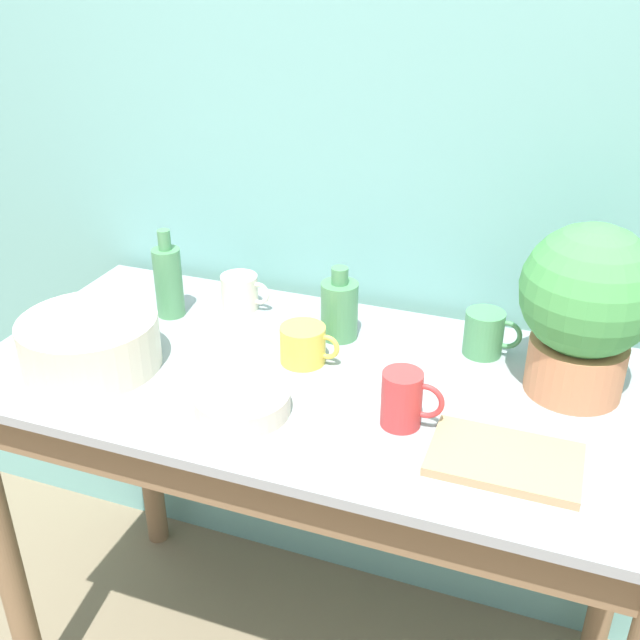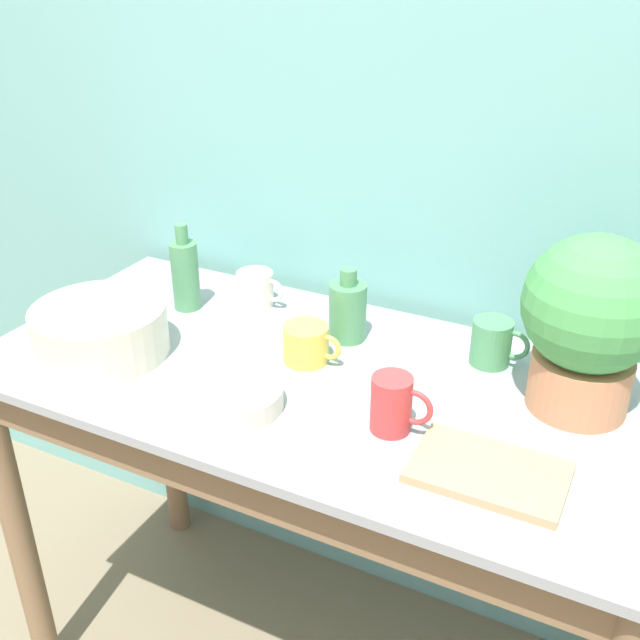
# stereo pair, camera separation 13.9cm
# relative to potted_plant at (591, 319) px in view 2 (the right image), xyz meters

# --- Properties ---
(wall_back) EXTENTS (6.00, 0.05, 2.40)m
(wall_back) POSITION_rel_potted_plant_xyz_m (-0.46, 0.27, 0.16)
(wall_back) COLOR #70ADA8
(wall_back) RESTS_ON ground_plane
(counter_table) EXTENTS (1.34, 0.65, 0.87)m
(counter_table) POSITION_rel_potted_plant_xyz_m (-0.46, -0.14, -0.35)
(counter_table) COLOR #846647
(counter_table) RESTS_ON ground_plane
(potted_plant) EXTENTS (0.24, 0.24, 0.33)m
(potted_plant) POSITION_rel_potted_plant_xyz_m (0.00, 0.00, 0.00)
(potted_plant) COLOR tan
(potted_plant) RESTS_ON counter_table
(bowl_wash_large) EXTENTS (0.27, 0.27, 0.10)m
(bowl_wash_large) POSITION_rel_potted_plant_xyz_m (-0.89, -0.23, -0.13)
(bowl_wash_large) COLOR beige
(bowl_wash_large) RESTS_ON counter_table
(bottle_tall) EXTENTS (0.06, 0.06, 0.20)m
(bottle_tall) POSITION_rel_potted_plant_xyz_m (-0.86, 0.01, -0.09)
(bottle_tall) COLOR #4C8C59
(bottle_tall) RESTS_ON counter_table
(bottle_short) EXTENTS (0.08, 0.08, 0.16)m
(bottle_short) POSITION_rel_potted_plant_xyz_m (-0.47, 0.05, -0.11)
(bottle_short) COLOR #4C8C59
(bottle_short) RESTS_ON counter_table
(mug_green) EXTENTS (0.11, 0.08, 0.09)m
(mug_green) POSITION_rel_potted_plant_xyz_m (-0.18, 0.08, -0.13)
(mug_green) COLOR #4C935B
(mug_green) RESTS_ON counter_table
(mug_cream) EXTENTS (0.12, 0.08, 0.08)m
(mug_cream) POSITION_rel_potted_plant_xyz_m (-0.73, 0.10, -0.14)
(mug_cream) COLOR beige
(mug_cream) RESTS_ON counter_table
(mug_red) EXTENTS (0.11, 0.07, 0.10)m
(mug_red) POSITION_rel_potted_plant_xyz_m (-0.27, -0.21, -0.13)
(mug_red) COLOR #C63838
(mug_red) RESTS_ON counter_table
(mug_yellow) EXTENTS (0.12, 0.09, 0.08)m
(mug_yellow) POSITION_rel_potted_plant_xyz_m (-0.51, -0.08, -0.14)
(mug_yellow) COLOR #E5CC4C
(mug_yellow) RESTS_ON counter_table
(bowl_small_cream) EXTENTS (0.17, 0.17, 0.04)m
(bowl_small_cream) POSITION_rel_potted_plant_xyz_m (-0.55, -0.28, -0.16)
(bowl_small_cream) COLOR beige
(bowl_small_cream) RESTS_ON counter_table
(tray_board) EXTENTS (0.24, 0.15, 0.02)m
(tray_board) POSITION_rel_potted_plant_xyz_m (-0.09, -0.26, -0.17)
(tray_board) COLOR tan
(tray_board) RESTS_ON counter_table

